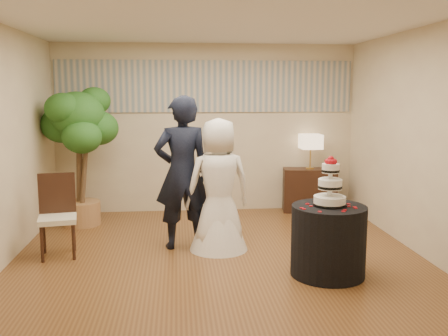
{
  "coord_description": "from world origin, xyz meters",
  "views": [
    {
      "loc": [
        -0.49,
        -5.87,
        2.02
      ],
      "look_at": [
        0.1,
        0.4,
        1.05
      ],
      "focal_mm": 40.0,
      "sensor_mm": 36.0,
      "label": 1
    }
  ],
  "objects": [
    {
      "name": "wall_right",
      "position": [
        2.5,
        0.0,
        1.4
      ],
      "size": [
        0.06,
        5.0,
        2.8
      ],
      "primitive_type": "cube",
      "color": "beige",
      "rests_on": "ground"
    },
    {
      "name": "groom",
      "position": [
        -0.43,
        0.46,
        0.99
      ],
      "size": [
        0.79,
        0.59,
        1.97
      ],
      "primitive_type": "imported",
      "rotation": [
        0.0,
        0.0,
        3.32
      ],
      "color": "black",
      "rests_on": "floor"
    },
    {
      "name": "side_chair",
      "position": [
        -1.96,
        0.22,
        0.51
      ],
      "size": [
        0.54,
        0.56,
        1.02
      ],
      "primitive_type": null,
      "rotation": [
        0.0,
        0.0,
        0.18
      ],
      "color": "black",
      "rests_on": "floor"
    },
    {
      "name": "ceiling",
      "position": [
        0.0,
        0.0,
        2.8
      ],
      "size": [
        5.0,
        5.0,
        0.0
      ],
      "primitive_type": "cube",
      "color": "white",
      "rests_on": "wall_back"
    },
    {
      "name": "cake_table",
      "position": [
        1.15,
        -0.7,
        0.39
      ],
      "size": [
        0.91,
        0.91,
        0.78
      ],
      "primitive_type": "cylinder",
      "rotation": [
        0.0,
        0.0,
        0.13
      ],
      "color": "black",
      "rests_on": "floor"
    },
    {
      "name": "bride",
      "position": [
        0.02,
        0.33,
        0.85
      ],
      "size": [
        0.96,
        0.89,
        1.7
      ],
      "primitive_type": "imported",
      "rotation": [
        0.0,
        0.0,
        3.34
      ],
      "color": "white",
      "rests_on": "floor"
    },
    {
      "name": "floor",
      "position": [
        0.0,
        0.0,
        0.0
      ],
      "size": [
        5.0,
        5.0,
        0.0
      ],
      "primitive_type": "cube",
      "color": "brown",
      "rests_on": "ground"
    },
    {
      "name": "wall_left",
      "position": [
        -2.5,
        0.0,
        1.4
      ],
      "size": [
        0.06,
        5.0,
        2.8
      ],
      "primitive_type": "cube",
      "color": "beige",
      "rests_on": "ground"
    },
    {
      "name": "wedding_cake",
      "position": [
        1.15,
        -0.7,
        1.06
      ],
      "size": [
        0.35,
        0.35,
        0.55
      ],
      "primitive_type": null,
      "color": "white",
      "rests_on": "cake_table"
    },
    {
      "name": "wall_back",
      "position": [
        0.0,
        2.5,
        1.4
      ],
      "size": [
        5.0,
        0.06,
        2.8
      ],
      "primitive_type": "cube",
      "color": "beige",
      "rests_on": "ground"
    },
    {
      "name": "console",
      "position": [
        1.73,
        2.24,
        0.37
      ],
      "size": [
        0.92,
        0.51,
        0.73
      ],
      "primitive_type": "cube",
      "rotation": [
        0.0,
        0.0,
        -0.14
      ],
      "color": "black",
      "rests_on": "floor"
    },
    {
      "name": "wall_front",
      "position": [
        0.0,
        -2.5,
        1.4
      ],
      "size": [
        5.0,
        0.06,
        2.8
      ],
      "primitive_type": "cube",
      "color": "beige",
      "rests_on": "ground"
    },
    {
      "name": "ficus_tree",
      "position": [
        -1.96,
        1.71,
        1.07
      ],
      "size": [
        1.44,
        1.44,
        2.13
      ],
      "primitive_type": null,
      "rotation": [
        0.0,
        0.0,
        -2.37
      ],
      "color": "#265B1C",
      "rests_on": "floor"
    },
    {
      "name": "mural_border",
      "position": [
        0.0,
        2.48,
        2.1
      ],
      "size": [
        4.9,
        0.02,
        0.85
      ],
      "primitive_type": "cube",
      "color": "#9D9C91",
      "rests_on": "wall_back"
    },
    {
      "name": "table_lamp",
      "position": [
        1.73,
        2.24,
        1.02
      ],
      "size": [
        0.34,
        0.34,
        0.58
      ],
      "primitive_type": null,
      "color": "beige",
      "rests_on": "console"
    }
  ]
}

